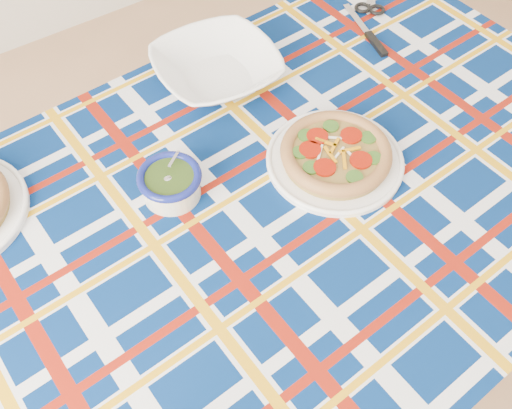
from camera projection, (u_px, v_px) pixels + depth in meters
dining_table at (275, 220)px, 1.12m from camera, size 1.54×1.01×0.70m
tablecloth at (276, 214)px, 1.10m from camera, size 1.57×1.04×0.10m
main_focaccia_plate at (336, 153)px, 1.09m from camera, size 0.32×0.32×0.05m
pesto_bowl at (170, 182)px, 1.04m from camera, size 0.14×0.14×0.07m
serving_bowl at (217, 68)px, 1.23m from camera, size 0.29×0.29×0.06m
table_knife at (358, 20)px, 1.38m from camera, size 0.07×0.22×0.01m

